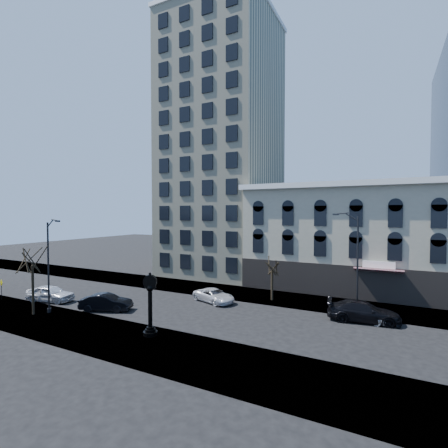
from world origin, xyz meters
The scene contains 16 objects.
ground centered at (0.00, 0.00, 0.00)m, with size 160.00×160.00×0.00m, color black.
sidewalk_far centered at (0.00, 8.00, 0.06)m, with size 160.00×6.00×0.12m, color gray.
sidewalk_near centered at (0.00, -8.00, 0.06)m, with size 160.00×6.00×0.12m, color gray.
cream_tower centered at (-6.11, 18.88, 19.32)m, with size 15.90×15.40×42.50m.
victorian_row centered at (12.00, 15.89, 6.00)m, with size 22.60×11.19×12.50m.
street_clock centered at (1.38, -6.65, 2.22)m, with size 1.06×1.06×4.65m.
street_lamp_near centered at (-9.72, -6.70, 6.63)m, with size 2.22×0.65×8.63m.
street_lamp_far centered at (13.74, 6.01, 7.08)m, with size 2.39×0.36×9.22m.
bare_tree_near centered at (-11.13, -7.54, 5.45)m, with size 4.11×4.11×7.06m.
bare_tree_far centered at (6.19, 6.72, 3.97)m, with size 2.97×2.97×5.10m.
warning_sign centered at (-18.89, -6.00, 1.56)m, with size 0.67×0.18×2.09m.
car_near_a centered at (-14.04, -3.90, 0.83)m, with size 1.96×4.88×1.66m, color silver.
car_near_b centered at (-6.54, -3.49, 0.77)m, with size 1.64×4.70×1.55m, color black.
car_far_a centered at (1.01, 3.65, 0.66)m, with size 2.19×4.75×1.32m, color silver.
car_far_b centered at (15.07, 4.18, 0.84)m, with size 2.35×5.79×1.68m, color black.
car_far_c centered at (14.85, 4.18, 0.72)m, with size 1.69×4.21×1.43m, color #A5A8AD.
Camera 1 is at (16.97, -25.12, 9.14)m, focal length 26.00 mm.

